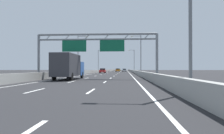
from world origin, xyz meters
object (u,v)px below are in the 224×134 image
at_px(red_car, 103,71).
at_px(box_truck, 68,66).
at_px(streetlamp_right_near, 186,0).
at_px(silver_car, 124,70).
at_px(sign_gantry, 96,44).
at_px(orange_car, 118,70).
at_px(streetlamp_right_far, 134,59).
at_px(streetlamp_right_mid, 140,52).
at_px(streetlamp_left_far, 99,59).
at_px(streetlamp_left_mid, 79,53).
at_px(yellow_car, 119,70).
at_px(white_car, 124,70).

xyz_separation_m(red_car, box_truck, (0.04, -41.16, 0.98)).
bearing_deg(streetlamp_right_near, silver_car, 92.62).
relative_size(sign_gantry, orange_car, 3.68).
height_order(streetlamp_right_far, orange_car, streetlamp_right_far).
bearing_deg(sign_gantry, streetlamp_right_far, 82.88).
relative_size(sign_gantry, streetlamp_right_near, 1.77).
bearing_deg(streetlamp_right_far, orange_car, 125.62).
bearing_deg(streetlamp_right_mid, red_car, 122.79).
height_order(streetlamp_right_mid, orange_car, streetlamp_right_mid).
xyz_separation_m(streetlamp_right_near, streetlamp_left_far, (-14.93, 77.23, 0.00)).
xyz_separation_m(streetlamp_right_mid, streetlamp_right_far, (0.00, 38.62, 0.00)).
bearing_deg(sign_gantry, streetlamp_right_mid, 71.07).
distance_m(sign_gantry, streetlamp_right_mid, 23.39).
bearing_deg(silver_car, streetlamp_left_mid, -102.54).
height_order(red_car, yellow_car, red_car).
relative_size(streetlamp_right_mid, streetlamp_right_far, 1.00).
relative_size(sign_gantry, streetlamp_left_far, 1.77).
height_order(sign_gantry, box_truck, sign_gantry).
height_order(streetlamp_left_mid, yellow_car, streetlamp_left_mid).
distance_m(streetlamp_right_mid, box_truck, 26.77).
height_order(streetlamp_left_mid, box_truck, streetlamp_left_mid).
bearing_deg(orange_car, white_car, 76.05).
bearing_deg(white_car, streetlamp_right_near, -87.66).
bearing_deg(streetlamp_right_mid, silver_car, 94.67).
relative_size(streetlamp_left_mid, silver_car, 2.08).
height_order(white_car, yellow_car, yellow_car).
bearing_deg(streetlamp_right_mid, yellow_car, 95.63).
bearing_deg(red_car, streetlamp_right_mid, -57.21).
bearing_deg(streetlamp_left_mid, streetlamp_right_near, -68.86).
relative_size(streetlamp_right_far, yellow_car, 2.27).
relative_size(sign_gantry, red_car, 3.93).
xyz_separation_m(streetlamp_left_mid, yellow_car, (7.45, 75.92, -4.63)).
bearing_deg(streetlamp_right_far, red_car, -116.85).
distance_m(streetlamp_right_mid, yellow_car, 76.43).
bearing_deg(sign_gantry, orange_car, 89.72).
bearing_deg(streetlamp_right_mid, white_car, 93.81).
bearing_deg(yellow_car, orange_car, -89.48).
xyz_separation_m(streetlamp_right_near, yellow_car, (-7.48, 114.53, -4.63)).
bearing_deg(streetlamp_left_mid, streetlamp_left_far, 90.00).
bearing_deg(streetlamp_left_far, silver_car, 43.82).
relative_size(streetlamp_right_far, red_car, 2.21).
height_order(streetlamp_right_far, red_car, streetlamp_right_far).
distance_m(streetlamp_left_mid, silver_car, 50.51).
relative_size(silver_car, box_truck, 0.55).
bearing_deg(yellow_car, white_car, -76.86).
bearing_deg(silver_car, streetlamp_right_near, -87.38).
bearing_deg(box_truck, streetlamp_right_far, 80.14).
distance_m(sign_gantry, streetlamp_right_far, 61.21).
distance_m(silver_car, yellow_car, 27.05).
xyz_separation_m(streetlamp_left_mid, streetlamp_right_mid, (14.93, 0.00, 0.00)).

